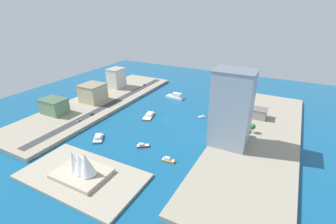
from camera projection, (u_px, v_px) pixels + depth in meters
name	position (u px, v px, depth m)	size (l,w,h in m)	color
ground_plane	(166.00, 119.00, 261.91)	(440.00, 440.00, 0.00)	#145684
quay_west	(257.00, 138.00, 221.38)	(70.00, 240.00, 3.40)	#9E937F
quay_east	(99.00, 102.00, 301.04)	(70.00, 240.00, 3.40)	#9E937F
peninsula_point	(82.00, 176.00, 173.71)	(89.57, 48.97, 2.00)	#A89E89
road_strip	(111.00, 104.00, 292.27)	(9.15, 228.00, 0.15)	#38383D
water_taxi_orange	(168.00, 160.00, 190.85)	(11.65, 4.67, 3.76)	orange
ferry_white_commuter	(176.00, 96.00, 317.79)	(26.13, 10.99, 7.33)	silver
barge_flat_brown	(149.00, 116.00, 266.92)	(13.88, 22.32, 3.26)	brown
catamaran_blue	(98.00, 138.00, 221.99)	(15.41, 17.45, 3.95)	blue
sailboat_small_white	(202.00, 117.00, 264.38)	(8.30, 6.16, 9.78)	white
tugboat_red	(143.00, 146.00, 210.50)	(11.18, 9.36, 3.46)	red
patrol_launch_navy	(227.00, 96.00, 321.53)	(4.69, 10.51, 3.52)	#1E284C
carpark_squat_concrete	(245.00, 111.00, 260.79)	(44.43, 15.18, 10.11)	gray
terminal_long_green	(54.00, 106.00, 264.67)	(27.71, 19.98, 16.36)	slate
tower_tall_glass	(231.00, 109.00, 196.12)	(32.19, 24.00, 64.68)	#8C9EB2
hotel_broad_white	(116.00, 78.00, 345.46)	(18.65, 23.49, 27.04)	silver
office_block_beige	(93.00, 93.00, 296.00)	(26.05, 26.83, 21.56)	#C6B793
hatchback_blue	(144.00, 85.00, 357.38)	(2.12, 4.80, 1.53)	black
van_white	(78.00, 120.00, 248.49)	(1.88, 4.27, 1.71)	black
suv_black	(92.00, 114.00, 262.67)	(1.92, 4.29, 1.49)	black
traffic_light_waterfront	(115.00, 101.00, 289.64)	(0.36, 0.36, 6.50)	black
opera_landmark	(82.00, 167.00, 170.11)	(37.74, 27.95, 20.44)	#BCAD93
park_tree_cluster	(250.00, 129.00, 221.12)	(8.28, 15.55, 9.23)	brown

